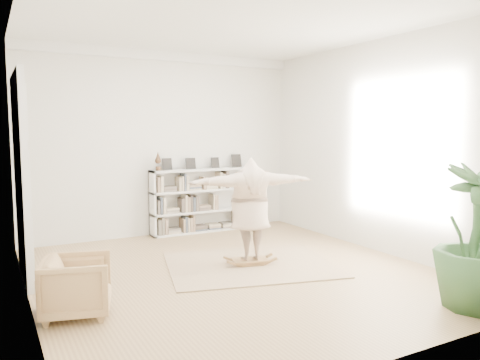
# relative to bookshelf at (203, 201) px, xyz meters

# --- Properties ---
(floor) EXTENTS (6.00, 6.00, 0.00)m
(floor) POSITION_rel_bookshelf_xyz_m (-0.74, -2.82, -0.64)
(floor) COLOR #91704A
(floor) RESTS_ON ground
(room_shell) EXTENTS (6.00, 6.00, 6.00)m
(room_shell) POSITION_rel_bookshelf_xyz_m (-0.74, 0.12, 2.87)
(room_shell) COLOR silver
(room_shell) RESTS_ON floor
(doors) EXTENTS (0.09, 1.78, 2.92)m
(doors) POSITION_rel_bookshelf_xyz_m (-3.45, -1.52, 0.76)
(doors) COLOR white
(doors) RESTS_ON floor
(bookshelf) EXTENTS (2.20, 0.35, 1.64)m
(bookshelf) POSITION_rel_bookshelf_xyz_m (0.00, 0.00, 0.00)
(bookshelf) COLOR silver
(bookshelf) RESTS_ON floor
(armchair) EXTENTS (0.90, 0.89, 0.67)m
(armchair) POSITION_rel_bookshelf_xyz_m (-3.04, -3.37, -0.30)
(armchair) COLOR tan
(armchair) RESTS_ON floor
(rug) EXTENTS (2.92, 2.56, 0.02)m
(rug) POSITION_rel_bookshelf_xyz_m (-0.37, -2.60, -0.63)
(rug) COLOR tan
(rug) RESTS_ON floor
(rocker_board) EXTENTS (0.61, 0.45, 0.12)m
(rocker_board) POSITION_rel_bookshelf_xyz_m (-0.37, -2.60, -0.56)
(rocker_board) COLOR brown
(rocker_board) RESTS_ON rug
(person) EXTENTS (2.00, 0.99, 1.57)m
(person) POSITION_rel_bookshelf_xyz_m (-0.37, -2.60, 0.28)
(person) COLOR beige
(person) RESTS_ON rocker_board
(houseplant) EXTENTS (1.08, 1.08, 1.69)m
(houseplant) POSITION_rel_bookshelf_xyz_m (1.05, -5.37, 0.21)
(houseplant) COLOR #2E5229
(houseplant) RESTS_ON floor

